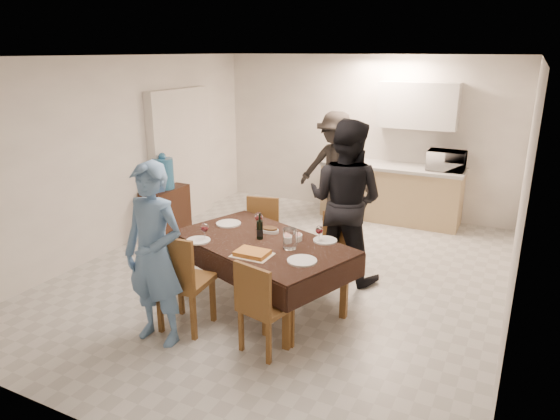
{
  "coord_description": "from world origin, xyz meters",
  "views": [
    {
      "loc": [
        2.46,
        -5.1,
        2.66
      ],
      "look_at": [
        0.08,
        -0.3,
        0.94
      ],
      "focal_mm": 32.0,
      "sensor_mm": 36.0,
      "label": 1
    }
  ],
  "objects_px": {
    "dining_table": "(262,244)",
    "microwave": "(446,161)",
    "console": "(166,210)",
    "person_kitchen": "(335,168)",
    "savoury_tart": "(252,253)",
    "wine_bottle": "(260,226)",
    "person_near": "(154,255)",
    "water_jug": "(163,174)",
    "water_pitcher": "(290,239)",
    "person_far": "(345,201)"
  },
  "relations": [
    {
      "from": "microwave",
      "to": "savoury_tart",
      "type": "bearing_deg",
      "value": 72.35
    },
    {
      "from": "water_pitcher",
      "to": "dining_table",
      "type": "bearing_deg",
      "value": 171.87
    },
    {
      "from": "person_far",
      "to": "person_kitchen",
      "type": "distance_m",
      "value": 2.14
    },
    {
      "from": "dining_table",
      "to": "person_near",
      "type": "bearing_deg",
      "value": -97.73
    },
    {
      "from": "microwave",
      "to": "water_pitcher",
      "type": "bearing_deg",
      "value": 74.53
    },
    {
      "from": "wine_bottle",
      "to": "console",
      "type": "bearing_deg",
      "value": 150.94
    },
    {
      "from": "person_kitchen",
      "to": "water_pitcher",
      "type": "bearing_deg",
      "value": -78.02
    },
    {
      "from": "wine_bottle",
      "to": "savoury_tart",
      "type": "xyz_separation_m",
      "value": [
        0.15,
        -0.43,
        -0.12
      ]
    },
    {
      "from": "console",
      "to": "wine_bottle",
      "type": "height_order",
      "value": "wine_bottle"
    },
    {
      "from": "dining_table",
      "to": "microwave",
      "type": "bearing_deg",
      "value": 89.01
    },
    {
      "from": "water_jug",
      "to": "wine_bottle",
      "type": "relative_size",
      "value": 1.6
    },
    {
      "from": "console",
      "to": "person_kitchen",
      "type": "relative_size",
      "value": 0.42
    },
    {
      "from": "water_jug",
      "to": "person_kitchen",
      "type": "height_order",
      "value": "person_kitchen"
    },
    {
      "from": "console",
      "to": "person_kitchen",
      "type": "bearing_deg",
      "value": 38.65
    },
    {
      "from": "dining_table",
      "to": "person_near",
      "type": "relative_size",
      "value": 1.23
    },
    {
      "from": "console",
      "to": "person_kitchen",
      "type": "distance_m",
      "value": 2.72
    },
    {
      "from": "wine_bottle",
      "to": "dining_table",
      "type": "bearing_deg",
      "value": -45.0
    },
    {
      "from": "water_pitcher",
      "to": "console",
      "type": "bearing_deg",
      "value": 152.94
    },
    {
      "from": "person_near",
      "to": "console",
      "type": "bearing_deg",
      "value": 127.19
    },
    {
      "from": "console",
      "to": "wine_bottle",
      "type": "distance_m",
      "value": 2.72
    },
    {
      "from": "savoury_tart",
      "to": "person_near",
      "type": "bearing_deg",
      "value": -134.13
    },
    {
      "from": "dining_table",
      "to": "water_pitcher",
      "type": "xyz_separation_m",
      "value": [
        0.35,
        -0.05,
        0.14
      ]
    },
    {
      "from": "water_pitcher",
      "to": "person_far",
      "type": "bearing_deg",
      "value": 79.7
    },
    {
      "from": "person_kitchen",
      "to": "console",
      "type": "bearing_deg",
      "value": -141.35
    },
    {
      "from": "console",
      "to": "water_jug",
      "type": "bearing_deg",
      "value": 0.0
    },
    {
      "from": "console",
      "to": "savoury_tart",
      "type": "distance_m",
      "value": 3.05
    },
    {
      "from": "dining_table",
      "to": "person_kitchen",
      "type": "height_order",
      "value": "person_kitchen"
    },
    {
      "from": "console",
      "to": "microwave",
      "type": "height_order",
      "value": "microwave"
    },
    {
      "from": "wine_bottle",
      "to": "person_kitchen",
      "type": "distance_m",
      "value": 2.97
    },
    {
      "from": "console",
      "to": "microwave",
      "type": "distance_m",
      "value": 4.32
    },
    {
      "from": "person_kitchen",
      "to": "savoury_tart",
      "type": "bearing_deg",
      "value": -83.28
    },
    {
      "from": "water_jug",
      "to": "savoury_tart",
      "type": "height_order",
      "value": "water_jug"
    },
    {
      "from": "microwave",
      "to": "person_near",
      "type": "bearing_deg",
      "value": 67.46
    },
    {
      "from": "console",
      "to": "water_pitcher",
      "type": "relative_size",
      "value": 3.56
    },
    {
      "from": "wine_bottle",
      "to": "microwave",
      "type": "height_order",
      "value": "microwave"
    },
    {
      "from": "wine_bottle",
      "to": "water_pitcher",
      "type": "height_order",
      "value": "wine_bottle"
    },
    {
      "from": "console",
      "to": "person_far",
      "type": "bearing_deg",
      "value": -5.74
    },
    {
      "from": "console",
      "to": "savoury_tart",
      "type": "bearing_deg",
      "value": -34.82
    },
    {
      "from": "wine_bottle",
      "to": "microwave",
      "type": "bearing_deg",
      "value": 68.08
    },
    {
      "from": "person_near",
      "to": "water_jug",
      "type": "bearing_deg",
      "value": 127.19
    },
    {
      "from": "water_pitcher",
      "to": "savoury_tart",
      "type": "xyz_separation_m",
      "value": [
        -0.25,
        -0.33,
        -0.08
      ]
    },
    {
      "from": "water_jug",
      "to": "person_near",
      "type": "xyz_separation_m",
      "value": [
        1.83,
        -2.39,
        -0.05
      ]
    },
    {
      "from": "person_kitchen",
      "to": "dining_table",
      "type": "bearing_deg",
      "value": -84.32
    },
    {
      "from": "water_jug",
      "to": "person_kitchen",
      "type": "bearing_deg",
      "value": 38.65
    },
    {
      "from": "wine_bottle",
      "to": "person_near",
      "type": "bearing_deg",
      "value": -114.44
    },
    {
      "from": "savoury_tart",
      "to": "person_near",
      "type": "relative_size",
      "value": 0.22
    },
    {
      "from": "wine_bottle",
      "to": "person_kitchen",
      "type": "relative_size",
      "value": 0.16
    },
    {
      "from": "microwave",
      "to": "wine_bottle",
      "type": "bearing_deg",
      "value": 68.08
    },
    {
      "from": "wine_bottle",
      "to": "person_near",
      "type": "distance_m",
      "value": 1.21
    },
    {
      "from": "console",
      "to": "person_kitchen",
      "type": "xyz_separation_m",
      "value": [
        2.08,
        1.66,
        0.54
      ]
    }
  ]
}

